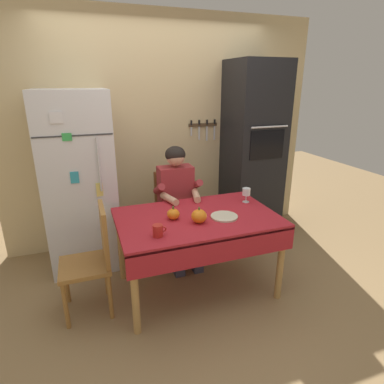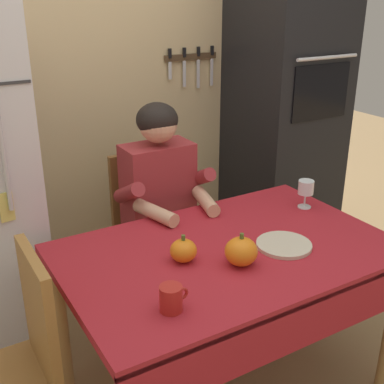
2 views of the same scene
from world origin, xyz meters
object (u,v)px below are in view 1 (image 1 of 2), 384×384
(refrigerator, at_px, (80,182))
(pumpkin_large, at_px, (173,214))
(chair_left_side, at_px, (94,256))
(chair_behind_person, at_px, (173,209))
(seated_person, at_px, (178,195))
(serving_tray, at_px, (224,216))
(pumpkin_medium, at_px, (199,216))
(dining_table, at_px, (198,226))
(wall_oven, at_px, (252,153))
(coffee_mug, at_px, (158,231))
(wine_glass, at_px, (246,192))

(refrigerator, relative_size, pumpkin_large, 15.50)
(chair_left_side, bearing_deg, chair_behind_person, 39.90)
(pumpkin_large, bearing_deg, seated_person, 69.14)
(chair_left_side, bearing_deg, serving_tray, -6.23)
(chair_behind_person, distance_m, seated_person, 0.29)
(chair_behind_person, height_order, seated_person, seated_person)
(pumpkin_medium, relative_size, serving_tray, 0.58)
(dining_table, xyz_separation_m, pumpkin_medium, (-0.03, -0.11, 0.14))
(wall_oven, relative_size, coffee_mug, 19.53)
(wall_oven, bearing_deg, refrigerator, -178.87)
(seated_person, xyz_separation_m, serving_tray, (0.21, -0.69, 0.01))
(serving_tray, bearing_deg, pumpkin_large, 165.17)
(pumpkin_large, bearing_deg, coffee_mug, -126.72)
(chair_left_side, bearing_deg, pumpkin_large, -0.68)
(chair_left_side, xyz_separation_m, serving_tray, (1.11, -0.12, 0.24))
(coffee_mug, relative_size, serving_tray, 0.45)
(chair_left_side, xyz_separation_m, wine_glass, (1.47, 0.15, 0.33))
(chair_left_side, bearing_deg, wall_oven, 24.44)
(refrigerator, distance_m, pumpkin_medium, 1.36)
(pumpkin_medium, bearing_deg, coffee_mug, -161.37)
(chair_behind_person, relative_size, seated_person, 0.75)
(wall_oven, xyz_separation_m, chair_left_side, (-1.95, -0.89, -0.54))
(wall_oven, distance_m, pumpkin_large, 1.57)
(wall_oven, bearing_deg, serving_tray, -129.69)
(seated_person, height_order, serving_tray, seated_person)
(dining_table, height_order, pumpkin_medium, pumpkin_medium)
(wall_oven, bearing_deg, coffee_mug, -141.55)
(pumpkin_large, relative_size, pumpkin_medium, 0.84)
(coffee_mug, bearing_deg, chair_left_side, 150.25)
(chair_behind_person, xyz_separation_m, coffee_mug, (-0.42, -1.03, 0.28))
(wine_glass, bearing_deg, refrigerator, 155.26)
(wall_oven, height_order, coffee_mug, wall_oven)
(coffee_mug, bearing_deg, pumpkin_medium, 18.63)
(dining_table, bearing_deg, serving_tray, -21.87)
(refrigerator, bearing_deg, pumpkin_large, -49.34)
(wine_glass, bearing_deg, pumpkin_large, -168.96)
(refrigerator, distance_m, dining_table, 1.32)
(pumpkin_large, relative_size, serving_tray, 0.49)
(dining_table, distance_m, chair_left_side, 0.91)
(pumpkin_large, distance_m, pumpkin_medium, 0.23)
(coffee_mug, bearing_deg, chair_behind_person, 67.89)
(refrigerator, distance_m, chair_behind_person, 1.03)
(refrigerator, bearing_deg, chair_behind_person, -5.42)
(wall_oven, relative_size, dining_table, 1.50)
(coffee_mug, relative_size, pumpkin_medium, 0.78)
(dining_table, height_order, coffee_mug, coffee_mug)
(pumpkin_medium, bearing_deg, chair_behind_person, 87.72)
(dining_table, relative_size, serving_tray, 5.91)
(refrigerator, height_order, dining_table, refrigerator)
(wall_oven, relative_size, wine_glass, 14.69)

